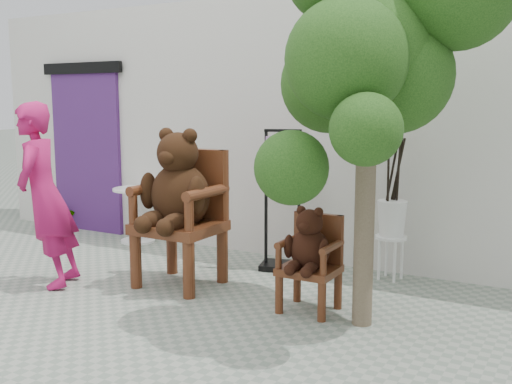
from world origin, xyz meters
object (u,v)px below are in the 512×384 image
chair_big (180,196)px  person (45,196)px  cafe_table (137,208)px  stool_bucket (392,218)px  tree (374,55)px  display_stand (282,216)px  chair_small (310,250)px

chair_big → person: (-1.12, -0.68, 0.01)m
cafe_table → stool_bucket: 3.35m
person → tree: bearing=74.0°
cafe_table → display_stand: (2.20, -0.20, 0.14)m
chair_small → tree: tree is taller
display_stand → chair_small: bearing=-68.5°
tree → person: bearing=-168.3°
display_stand → cafe_table: bearing=158.7°
stool_bucket → person: bearing=-147.0°
person → chair_small: bearing=75.9°
person → tree: 3.37m
stool_bucket → cafe_table: bearing=-180.0°
cafe_table → stool_bucket: bearing=0.0°
stool_bucket → tree: 1.96m
chair_small → person: bearing=-166.4°
person → display_stand: (1.74, 1.66, -0.31)m
chair_small → tree: 1.70m
person → cafe_table: 1.97m
person → stool_bucket: bearing=95.3°
display_stand → stool_bucket: bearing=-5.9°
stool_bucket → tree: (0.18, -1.23, 1.52)m
chair_big → cafe_table: bearing=143.1°
chair_small → cafe_table: (-3.01, 1.25, -0.10)m
chair_big → stool_bucket: bearing=34.0°
chair_big → cafe_table: (-1.58, 1.19, -0.45)m
chair_big → tree: size_ratio=0.50×
chair_small → person: (-2.54, -0.62, 0.36)m
stool_bucket → tree: tree is taller
chair_small → tree: bearing=1.9°
chair_big → chair_small: (1.43, -0.06, -0.35)m
person → tree: size_ratio=0.57×
display_stand → stool_bucket: 1.16m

